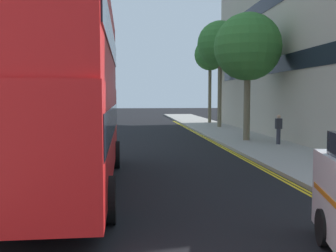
% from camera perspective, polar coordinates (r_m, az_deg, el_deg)
% --- Properties ---
extents(sidewalk_right, '(4.00, 80.00, 0.14)m').
position_cam_1_polar(sidewalk_right, '(19.23, 16.53, -3.89)').
color(sidewalk_right, '#9E9991').
rests_on(sidewalk_right, ground).
extents(kerb_line_outer, '(0.10, 56.00, 0.01)m').
position_cam_1_polar(kerb_line_outer, '(16.67, 12.44, -5.29)').
color(kerb_line_outer, yellow).
rests_on(kerb_line_outer, ground).
extents(kerb_line_inner, '(0.10, 56.00, 0.01)m').
position_cam_1_polar(kerb_line_inner, '(16.62, 11.91, -5.31)').
color(kerb_line_inner, yellow).
rests_on(kerb_line_inner, ground).
extents(double_decker_bus_away, '(2.85, 10.83, 5.64)m').
position_cam_1_polar(double_decker_bus_away, '(11.91, -14.11, 5.50)').
color(double_decker_bus_away, red).
rests_on(double_decker_bus_away, ground).
extents(pedestrian_far, '(0.34, 0.22, 1.62)m').
position_cam_1_polar(pedestrian_far, '(22.28, 15.73, -0.40)').
color(pedestrian_far, '#2D2D38').
rests_on(pedestrian_far, sidewalk_right).
extents(street_tree_near, '(3.86, 3.86, 8.98)m').
position_cam_1_polar(street_tree_near, '(34.22, 7.56, 11.64)').
color(street_tree_near, '#6B6047').
rests_on(street_tree_near, sidewalk_right).
extents(street_tree_mid, '(3.11, 3.11, 8.29)m').
position_cam_1_polar(street_tree_mid, '(39.67, 6.12, 10.16)').
color(street_tree_mid, '#6B6047').
rests_on(street_tree_mid, sidewalk_right).
extents(street_tree_far, '(3.98, 3.98, 7.52)m').
position_cam_1_polar(street_tree_far, '(24.08, 11.48, 11.11)').
color(street_tree_far, '#6B6047').
rests_on(street_tree_far, sidewalk_right).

